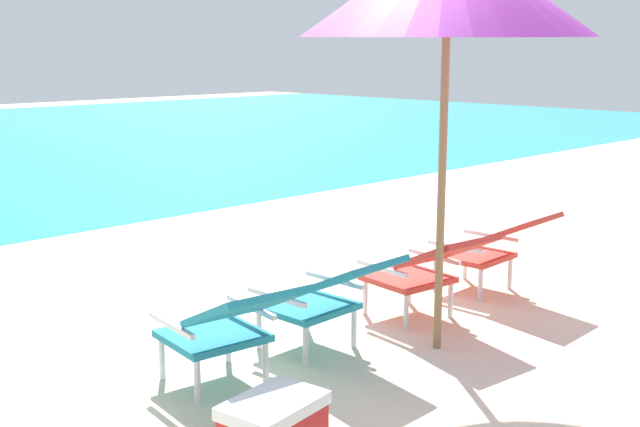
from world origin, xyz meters
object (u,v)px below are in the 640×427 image
lounge_chair_far_left (228,323)px  lounge_chair_far_right (493,244)px  lounge_chair_near_left (326,293)px  lounge_chair_near_right (426,267)px

lounge_chair_far_left → lounge_chair_far_right: bearing=0.8°
lounge_chair_far_left → lounge_chair_near_left: same height
lounge_chair_near_left → lounge_chair_far_right: bearing=0.5°
lounge_chair_near_right → lounge_chair_far_left: bearing=179.2°
lounge_chair_far_left → lounge_chair_near_left: (0.78, 0.02, 0.00)m
lounge_chair_far_left → lounge_chair_far_right: size_ratio=1.03×
lounge_chair_near_right → lounge_chair_near_left: bearing=177.5°
lounge_chair_far_left → lounge_chair_near_right: same height
lounge_chair_near_left → lounge_chair_far_right: 1.83m
lounge_chair_far_left → lounge_chair_far_right: same height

